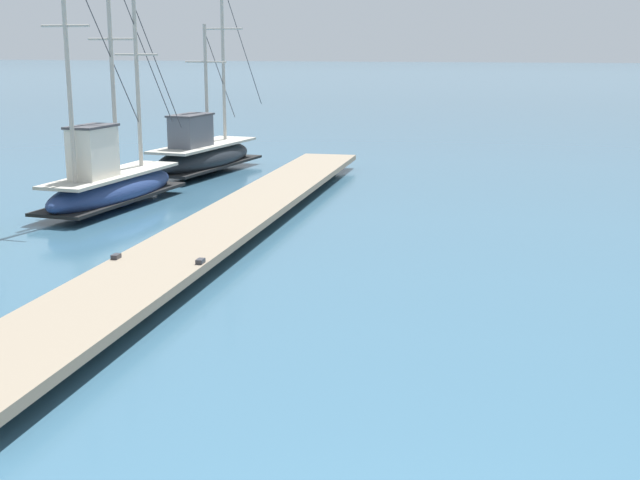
{
  "coord_description": "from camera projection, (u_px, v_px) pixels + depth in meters",
  "views": [
    {
      "loc": [
        0.64,
        -4.42,
        4.22
      ],
      "look_at": [
        -2.38,
        7.37,
        1.4
      ],
      "focal_mm": 47.67,
      "sensor_mm": 36.0,
      "label": 1
    }
  ],
  "objects": [
    {
      "name": "fishing_boat_2",
      "position": [
        203.0,
        154.0,
        28.17
      ],
      "size": [
        2.3,
        7.41,
        6.7
      ],
      "color": "black",
      "rests_on": "ground"
    },
    {
      "name": "fishing_boat_0",
      "position": [
        110.0,
        182.0,
        22.2
      ],
      "size": [
        1.85,
        6.74,
        6.96
      ],
      "color": "navy",
      "rests_on": "ground"
    },
    {
      "name": "floating_dock",
      "position": [
        234.0,
        218.0,
        19.27
      ],
      "size": [
        2.59,
        22.21,
        0.53
      ],
      "color": "gray",
      "rests_on": "ground"
    }
  ]
}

